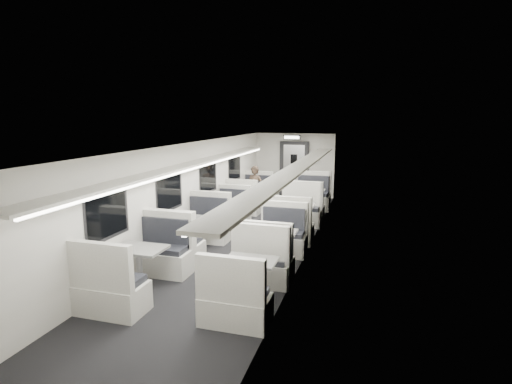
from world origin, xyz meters
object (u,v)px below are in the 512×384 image
Objects in this scene: booth_right_b at (296,219)px; booth_left_a at (251,197)px; booth_left_d at (139,269)px; passenger at (255,189)px; booth_right_a at (308,202)px; booth_right_c at (274,248)px; booth_right_d at (251,280)px; booth_left_c at (193,234)px; booth_left_b at (224,216)px; vestibule_door at (294,170)px; exit_sign at (292,137)px.

booth_left_a is at bearing 129.51° from booth_right_b.
booth_left_d is 6.15m from passenger.
booth_right_a reaches higher than booth_right_c.
booth_right_d is 1.40× the size of passenger.
booth_left_c is 1.04× the size of booth_right_c.
booth_right_c is at bearing -50.14° from booth_left_b.
booth_right_c is at bearing -57.10° from passenger.
vestibule_door is (1.00, 6.84, 0.64)m from booth_left_c.
booth_left_b is 5.01m from vestibule_door.
booth_right_b is 4.93m from vestibule_door.
exit_sign is (0.70, 2.39, 1.53)m from passenger.
booth_right_b is 2.58m from passenger.
booth_left_a is 2.05m from booth_right_a.
exit_sign reaches higher than booth_left_c.
booth_right_c reaches higher than booth_left_b.
booth_right_b is at bearing -90.00° from booth_right_a.
booth_right_d is (0.00, -6.07, -0.04)m from booth_right_a.
booth_left_d is 1.08× the size of booth_right_d.
exit_sign is (1.00, 4.37, 1.93)m from booth_left_b.
booth_left_b is 1.99m from booth_left_c.
booth_right_a is 3.04m from vestibule_door.
passenger is (-1.70, 4.37, 0.36)m from booth_right_c.
passenger reaches higher than booth_right_b.
booth_left_d is 8.79m from exit_sign.
booth_right_b reaches higher than booth_right_c.
exit_sign is at bearing 85.30° from passenger.
booth_left_c is at bearing 134.63° from booth_right_d.
passenger is at bearing -103.68° from vestibule_door.
booth_right_c is at bearing -90.00° from booth_right_a.
exit_sign reaches higher than passenger.
exit_sign is at bearing 81.06° from booth_left_c.
booth_right_a is 3.76× the size of exit_sign.
booth_right_d is at bearing -83.20° from exit_sign.
booth_right_b is 1.02× the size of booth_right_c.
booth_right_a is at bearing 63.67° from booth_left_c.
booth_left_c is 1.01× the size of booth_right_b.
booth_left_c is at bearing -98.94° from exit_sign.
booth_right_b is at bearing 90.00° from booth_right_d.
booth_right_c is at bearing 41.36° from booth_left_d.
booth_right_d is (0.00, -1.62, -0.01)m from booth_right_c.
booth_left_c is 0.96× the size of booth_right_a.
booth_left_a is 2.65m from vestibule_door.
booth_right_d is 1.00× the size of vestibule_door.
booth_right_c is (2.00, -2.40, 0.03)m from booth_left_b.
booth_right_a reaches higher than booth_right_b.
booth_left_c is at bearing -116.33° from booth_right_a.
vestibule_door is (1.00, 9.02, 0.64)m from booth_left_d.
passenger is at bearing -60.25° from booth_left_a.
vestibule_door reaches higher than booth_left_b.
booth_right_c reaches higher than booth_right_d.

